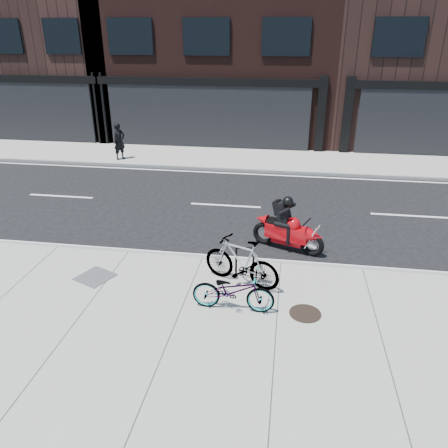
% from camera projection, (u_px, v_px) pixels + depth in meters
% --- Properties ---
extents(ground, '(120.00, 120.00, 0.00)m').
position_uv_depth(ground, '(216.00, 230.00, 13.10)').
color(ground, black).
rests_on(ground, ground).
extents(sidewalk_near, '(60.00, 6.00, 0.13)m').
position_uv_depth(sidewalk_near, '(173.00, 332.00, 8.56)').
color(sidewalk_near, gray).
rests_on(sidewalk_near, ground).
extents(sidewalk_far, '(60.00, 3.50, 0.13)m').
position_uv_depth(sidewalk_far, '(244.00, 159.00, 20.07)').
color(sidewalk_far, gray).
rests_on(sidewalk_far, ground).
extents(building_midwest, '(10.00, 10.00, 12.00)m').
position_uv_depth(building_midwest, '(54.00, 20.00, 25.39)').
color(building_midwest, black).
rests_on(building_midwest, ground).
extents(bike_rack, '(0.45, 0.09, 0.76)m').
position_uv_depth(bike_rack, '(245.00, 259.00, 10.23)').
color(bike_rack, black).
rests_on(bike_rack, sidewalk_near).
extents(bicycle_front, '(1.73, 0.64, 0.90)m').
position_uv_depth(bicycle_front, '(233.00, 291.00, 8.99)').
color(bicycle_front, gray).
rests_on(bicycle_front, sidewalk_near).
extents(bicycle_rear, '(1.96, 1.20, 1.14)m').
position_uv_depth(bicycle_rear, '(241.00, 261.00, 9.87)').
color(bicycle_rear, gray).
rests_on(bicycle_rear, sidewalk_near).
extents(motorcycle, '(1.96, 1.06, 1.54)m').
position_uv_depth(motorcycle, '(291.00, 229.00, 11.64)').
color(motorcycle, black).
rests_on(motorcycle, ground).
extents(pedestrian, '(0.64, 0.71, 1.62)m').
position_uv_depth(pedestrian, '(119.00, 141.00, 19.46)').
color(pedestrian, black).
rests_on(pedestrian, sidewalk_far).
extents(manhole_cover, '(0.78, 0.78, 0.02)m').
position_uv_depth(manhole_cover, '(305.00, 313.00, 9.01)').
color(manhole_cover, black).
rests_on(manhole_cover, sidewalk_near).
extents(utility_grate, '(0.99, 0.99, 0.02)m').
position_uv_depth(utility_grate, '(95.00, 277.00, 10.34)').
color(utility_grate, '#474749').
rests_on(utility_grate, sidewalk_near).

